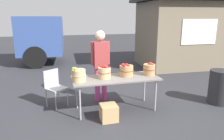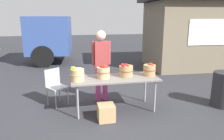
{
  "view_description": "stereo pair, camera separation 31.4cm",
  "coord_description": "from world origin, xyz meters",
  "px_view_note": "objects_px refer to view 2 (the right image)",
  "views": [
    {
      "loc": [
        -1.27,
        -4.33,
        2.06
      ],
      "look_at": [
        0.0,
        0.3,
        0.85
      ],
      "focal_mm": 34.44,
      "sensor_mm": 36.0,
      "label": 1
    },
    {
      "loc": [
        -0.97,
        -4.4,
        2.06
      ],
      "look_at": [
        0.0,
        0.3,
        0.85
      ],
      "focal_mm": 34.44,
      "sensor_mm": 36.0,
      "label": 2
    }
  ],
  "objects_px": {
    "apple_basket_green_0": "(77,74)",
    "apple_basket_red_0": "(103,72)",
    "vendor_adult": "(101,60)",
    "folding_chair": "(55,84)",
    "trash_barrel": "(224,89)",
    "apple_basket_red_1": "(126,70)",
    "apple_basket_red_2": "(149,70)",
    "produce_crate": "(106,112)",
    "market_table": "(115,80)"
  },
  "relations": [
    {
      "from": "apple_basket_green_0",
      "to": "apple_basket_red_0",
      "type": "xyz_separation_m",
      "value": [
        0.57,
        0.08,
        0.0
      ]
    },
    {
      "from": "apple_basket_green_0",
      "to": "vendor_adult",
      "type": "relative_size",
      "value": 0.18
    },
    {
      "from": "apple_basket_red_0",
      "to": "folding_chair",
      "type": "xyz_separation_m",
      "value": [
        -1.06,
        0.55,
        -0.38
      ]
    },
    {
      "from": "apple_basket_green_0",
      "to": "trash_barrel",
      "type": "height_order",
      "value": "apple_basket_green_0"
    },
    {
      "from": "apple_basket_red_1",
      "to": "folding_chair",
      "type": "relative_size",
      "value": 0.38
    },
    {
      "from": "apple_basket_red_2",
      "to": "folding_chair",
      "type": "height_order",
      "value": "apple_basket_red_2"
    },
    {
      "from": "trash_barrel",
      "to": "apple_basket_red_1",
      "type": "bearing_deg",
      "value": 170.65
    },
    {
      "from": "trash_barrel",
      "to": "apple_basket_red_0",
      "type": "bearing_deg",
      "value": 173.34
    },
    {
      "from": "vendor_adult",
      "to": "trash_barrel",
      "type": "distance_m",
      "value": 2.95
    },
    {
      "from": "apple_basket_green_0",
      "to": "apple_basket_red_2",
      "type": "distance_m",
      "value": 1.62
    },
    {
      "from": "folding_chair",
      "to": "apple_basket_red_0",
      "type": "bearing_deg",
      "value": -63.99
    },
    {
      "from": "apple_basket_green_0",
      "to": "folding_chair",
      "type": "relative_size",
      "value": 0.36
    },
    {
      "from": "apple_basket_green_0",
      "to": "produce_crate",
      "type": "xyz_separation_m",
      "value": [
        0.54,
        -0.4,
        -0.72
      ]
    },
    {
      "from": "apple_basket_red_1",
      "to": "trash_barrel",
      "type": "bearing_deg",
      "value": -9.35
    },
    {
      "from": "apple_basket_red_0",
      "to": "apple_basket_red_2",
      "type": "xyz_separation_m",
      "value": [
        1.05,
        -0.0,
        -0.0
      ]
    },
    {
      "from": "apple_basket_red_1",
      "to": "apple_basket_green_0",
      "type": "bearing_deg",
      "value": -173.01
    },
    {
      "from": "apple_basket_red_0",
      "to": "apple_basket_red_2",
      "type": "height_order",
      "value": "apple_basket_red_0"
    },
    {
      "from": "market_table",
      "to": "apple_basket_red_2",
      "type": "relative_size",
      "value": 6.46
    },
    {
      "from": "apple_basket_red_0",
      "to": "produce_crate",
      "type": "bearing_deg",
      "value": -93.73
    },
    {
      "from": "apple_basket_red_0",
      "to": "trash_barrel",
      "type": "xyz_separation_m",
      "value": [
        2.78,
        -0.32,
        -0.48
      ]
    },
    {
      "from": "market_table",
      "to": "apple_basket_green_0",
      "type": "height_order",
      "value": "apple_basket_green_0"
    },
    {
      "from": "folding_chair",
      "to": "apple_basket_red_1",
      "type": "bearing_deg",
      "value": -54.24
    },
    {
      "from": "vendor_adult",
      "to": "apple_basket_red_2",
      "type": "bearing_deg",
      "value": 150.12
    },
    {
      "from": "apple_basket_red_2",
      "to": "folding_chair",
      "type": "xyz_separation_m",
      "value": [
        -2.11,
        0.55,
        -0.38
      ]
    },
    {
      "from": "apple_basket_green_0",
      "to": "market_table",
      "type": "bearing_deg",
      "value": 4.45
    },
    {
      "from": "apple_basket_green_0",
      "to": "produce_crate",
      "type": "relative_size",
      "value": 0.93
    },
    {
      "from": "apple_basket_red_2",
      "to": "produce_crate",
      "type": "bearing_deg",
      "value": -156.04
    },
    {
      "from": "apple_basket_red_2",
      "to": "apple_basket_green_0",
      "type": "bearing_deg",
      "value": -177.18
    },
    {
      "from": "apple_basket_red_2",
      "to": "trash_barrel",
      "type": "height_order",
      "value": "apple_basket_red_2"
    },
    {
      "from": "apple_basket_red_0",
      "to": "apple_basket_green_0",
      "type": "bearing_deg",
      "value": -171.62
    },
    {
      "from": "produce_crate",
      "to": "folding_chair",
      "type": "bearing_deg",
      "value": 134.82
    },
    {
      "from": "apple_basket_red_0",
      "to": "apple_basket_red_2",
      "type": "relative_size",
      "value": 1.04
    },
    {
      "from": "apple_basket_red_1",
      "to": "folding_chair",
      "type": "height_order",
      "value": "apple_basket_red_1"
    },
    {
      "from": "apple_basket_red_0",
      "to": "folding_chair",
      "type": "relative_size",
      "value": 0.36
    },
    {
      "from": "market_table",
      "to": "vendor_adult",
      "type": "bearing_deg",
      "value": 107.27
    },
    {
      "from": "apple_basket_green_0",
      "to": "produce_crate",
      "type": "height_order",
      "value": "apple_basket_green_0"
    },
    {
      "from": "trash_barrel",
      "to": "folding_chair",
      "type": "bearing_deg",
      "value": 167.16
    },
    {
      "from": "apple_basket_red_1",
      "to": "apple_basket_red_2",
      "type": "relative_size",
      "value": 1.1
    },
    {
      "from": "produce_crate",
      "to": "market_table",
      "type": "bearing_deg",
      "value": 59.09
    },
    {
      "from": "apple_basket_red_2",
      "to": "trash_barrel",
      "type": "distance_m",
      "value": 1.82
    },
    {
      "from": "apple_basket_green_0",
      "to": "apple_basket_red_2",
      "type": "bearing_deg",
      "value": 2.82
    },
    {
      "from": "apple_basket_red_2",
      "to": "trash_barrel",
      "type": "relative_size",
      "value": 0.36
    },
    {
      "from": "apple_basket_red_0",
      "to": "produce_crate",
      "type": "height_order",
      "value": "apple_basket_red_0"
    },
    {
      "from": "market_table",
      "to": "trash_barrel",
      "type": "bearing_deg",
      "value": -6.84
    },
    {
      "from": "apple_basket_red_1",
      "to": "vendor_adult",
      "type": "relative_size",
      "value": 0.19
    },
    {
      "from": "market_table",
      "to": "folding_chair",
      "type": "relative_size",
      "value": 2.21
    },
    {
      "from": "market_table",
      "to": "folding_chair",
      "type": "distance_m",
      "value": 1.44
    },
    {
      "from": "apple_basket_green_0",
      "to": "apple_basket_red_0",
      "type": "distance_m",
      "value": 0.58
    },
    {
      "from": "apple_basket_red_0",
      "to": "trash_barrel",
      "type": "distance_m",
      "value": 2.84
    },
    {
      "from": "trash_barrel",
      "to": "produce_crate",
      "type": "height_order",
      "value": "trash_barrel"
    }
  ]
}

